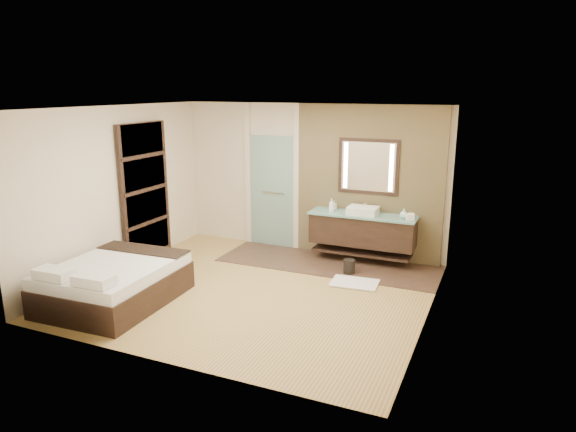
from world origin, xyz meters
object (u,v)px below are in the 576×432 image
at_px(mirror_unit, 368,167).
at_px(bed, 114,283).
at_px(vanity, 362,230).
at_px(waste_bin, 349,267).

height_order(mirror_unit, bed, mirror_unit).
xyz_separation_m(vanity, mirror_unit, (0.00, 0.24, 1.07)).
distance_m(mirror_unit, bed, 4.51).
height_order(bed, waste_bin, bed).
bearing_deg(waste_bin, bed, -138.30).
height_order(vanity, bed, vanity).
bearing_deg(mirror_unit, bed, -129.69).
bearing_deg(bed, mirror_unit, 48.10).
xyz_separation_m(mirror_unit, waste_bin, (-0.03, -0.89, -1.53)).
xyz_separation_m(vanity, waste_bin, (-0.03, -0.65, -0.46)).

